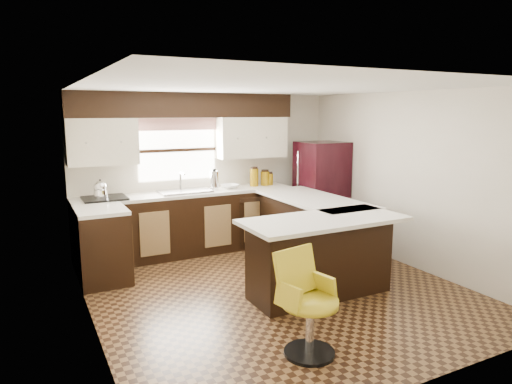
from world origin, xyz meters
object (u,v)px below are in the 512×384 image
peninsula_return (320,258)px  refrigerator (321,192)px  peninsula_long (310,233)px  bar_chair (310,305)px

peninsula_return → refrigerator: bearing=54.5°
peninsula_long → refrigerator: bearing=48.1°
refrigerator → bar_chair: size_ratio=1.77×
peninsula_long → peninsula_return: 1.11m
peninsula_return → bar_chair: 1.37m
peninsula_long → peninsula_return: bearing=-118.3°
bar_chair → peninsula_return: bearing=39.5°
peninsula_return → refrigerator: 2.36m
peninsula_long → refrigerator: 1.29m
peninsula_return → bar_chair: size_ratio=1.77×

